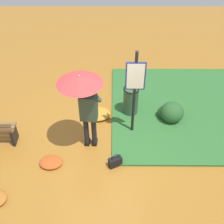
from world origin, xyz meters
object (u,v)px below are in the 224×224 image
object	(u,v)px
info_sign_post	(135,85)
handbag	(115,162)
trash_bin	(131,101)
person_with_umbrella	(84,94)

from	to	relation	value
info_sign_post	handbag	world-z (taller)	info_sign_post
info_sign_post	trash_bin	xyz separation A→B (m)	(0.02, -0.72, -1.03)
info_sign_post	handbag	distance (m)	1.77
person_with_umbrella	trash_bin	bearing A→B (deg)	-132.46
info_sign_post	handbag	xyz separation A→B (m)	(0.43, 1.10, -1.32)
person_with_umbrella	info_sign_post	xyz separation A→B (m)	(-1.10, -0.47, -0.11)
info_sign_post	trash_bin	size ratio (longest dim) A/B	2.76
person_with_umbrella	handbag	size ratio (longest dim) A/B	5.53
person_with_umbrella	handbag	bearing A→B (deg)	136.71
info_sign_post	trash_bin	bearing A→B (deg)	-88.60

